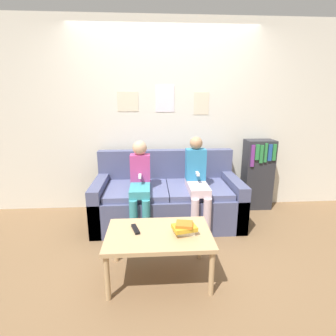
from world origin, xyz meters
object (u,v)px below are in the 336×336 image
at_px(couch, 167,199).
at_px(person_right, 197,180).
at_px(coffee_table, 159,238).
at_px(person_left, 140,182).
at_px(bookshelf, 257,174).
at_px(tv_remote, 135,229).

bearing_deg(couch, person_right, -31.44).
xyz_separation_m(coffee_table, person_left, (-0.19, 0.92, 0.22)).
height_order(coffee_table, person_left, person_left).
distance_m(person_right, bookshelf, 1.14).
bearing_deg(person_right, coffee_table, -118.10).
bearing_deg(couch, tv_remote, -108.01).
relative_size(couch, bookshelf, 1.83).
relative_size(person_right, bookshelf, 1.11).
relative_size(couch, person_right, 1.64).
relative_size(person_right, tv_remote, 6.41).
relative_size(couch, coffee_table, 2.02).
bearing_deg(person_right, person_left, -179.74).
relative_size(coffee_table, person_left, 0.85).
distance_m(couch, person_right, 0.52).
distance_m(tv_remote, bookshelf, 2.20).
height_order(coffee_table, bookshelf, bookshelf).
bearing_deg(bookshelf, person_right, -150.09).
distance_m(couch, person_left, 0.51).
bearing_deg(tv_remote, bookshelf, 23.56).
bearing_deg(person_right, tv_remote, -128.89).
bearing_deg(person_left, couch, 32.61).
distance_m(person_right, tv_remote, 1.12).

